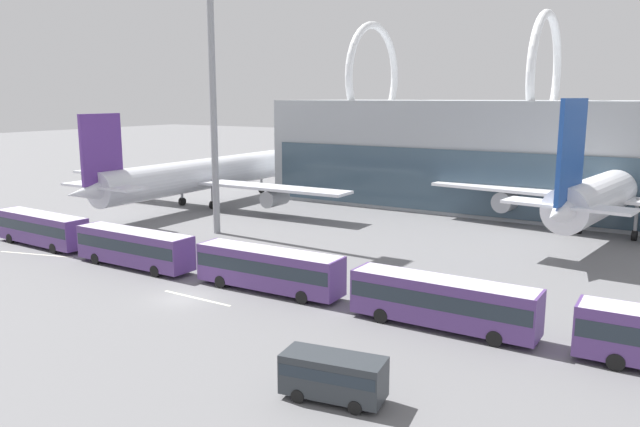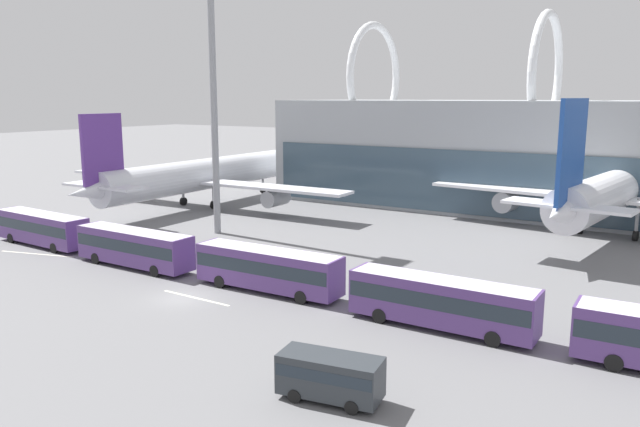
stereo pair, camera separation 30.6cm
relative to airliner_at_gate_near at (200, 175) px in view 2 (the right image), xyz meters
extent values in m
plane|color=slate|center=(26.26, -30.48, -4.35)|extent=(440.00, 440.00, 0.00)
torus|color=white|center=(14.24, 24.02, 13.51)|extent=(1.10, 16.42, 16.42)
torus|color=white|center=(39.55, 24.02, 13.51)|extent=(1.10, 16.42, 16.42)
cylinder|color=silver|center=(-0.03, 1.85, 0.03)|extent=(4.79, 37.60, 4.25)
sphere|color=silver|center=(-0.30, 20.62, 0.03)|extent=(4.17, 4.17, 4.17)
cone|color=silver|center=(0.24, -16.92, 0.03)|extent=(4.16, 8.30, 4.04)
cube|color=silver|center=(0.01, -0.44, -0.71)|extent=(46.46, 4.45, 0.35)
cylinder|color=gray|center=(-12.99, -0.62, -2.01)|extent=(2.15, 3.77, 2.10)
cylinder|color=gray|center=(13.00, -0.25, -2.01)|extent=(2.15, 3.77, 2.10)
cube|color=#5B338C|center=(0.23, -16.00, 4.68)|extent=(0.48, 5.62, 8.02)
cube|color=silver|center=(0.23, -16.00, 0.46)|extent=(11.10, 3.36, 0.28)
cylinder|color=gray|center=(-0.21, 14.44, -2.10)|extent=(0.36, 0.36, 3.41)
cylinder|color=black|center=(-0.21, 14.44, -3.80)|extent=(0.47, 1.11, 1.10)
cylinder|color=gray|center=(-2.76, -0.48, -2.10)|extent=(0.36, 0.36, 3.41)
cylinder|color=black|center=(-2.76, -0.48, -3.80)|extent=(0.47, 1.11, 1.10)
cylinder|color=gray|center=(2.77, -0.40, -2.10)|extent=(0.36, 0.36, 3.41)
cylinder|color=black|center=(2.77, -0.40, -3.80)|extent=(0.47, 1.11, 1.10)
cylinder|color=white|center=(50.58, 10.99, 0.60)|extent=(8.38, 34.66, 4.29)
cone|color=white|center=(48.53, -6.08, 0.60)|extent=(4.95, 7.98, 4.08)
cube|color=white|center=(50.33, 8.91, -0.16)|extent=(40.73, 8.60, 0.35)
cylinder|color=gray|center=(39.06, 10.27, -1.63)|extent=(2.79, 3.28, 2.44)
cube|color=#1E4799|center=(48.63, -5.25, 5.83)|extent=(1.17, 6.43, 9.18)
cube|color=white|center=(48.63, -5.25, 1.02)|extent=(11.47, 4.51, 0.28)
cylinder|color=gray|center=(51.96, 22.44, -1.82)|extent=(0.36, 0.36, 3.97)
cylinder|color=black|center=(51.96, 22.44, -3.80)|extent=(0.58, 1.15, 1.10)
cylinder|color=gray|center=(47.56, 9.24, -1.82)|extent=(0.36, 0.36, 3.97)
cylinder|color=black|center=(47.56, 9.24, -3.80)|extent=(0.58, 1.15, 1.10)
cylinder|color=gray|center=(53.10, 8.58, -1.82)|extent=(0.36, 0.36, 3.97)
cylinder|color=black|center=(53.10, 8.58, -3.80)|extent=(0.58, 1.15, 1.10)
cube|color=#56387A|center=(2.24, -25.64, -2.50)|extent=(12.40, 3.15, 2.94)
cube|color=#232D38|center=(2.24, -25.64, -2.21)|extent=(12.15, 3.17, 1.03)
cube|color=silver|center=(2.24, -25.64, -1.09)|extent=(12.02, 3.06, 0.12)
cylinder|color=black|center=(6.10, -24.61, -3.85)|extent=(1.01, 0.34, 1.00)
cylinder|color=black|center=(5.99, -27.01, -3.85)|extent=(1.01, 0.34, 1.00)
cylinder|color=black|center=(-1.51, -24.27, -3.85)|extent=(1.01, 0.34, 1.00)
cylinder|color=black|center=(-1.62, -26.67, -3.85)|extent=(1.01, 0.34, 1.00)
cube|color=#56387A|center=(16.50, -26.29, -2.50)|extent=(12.32, 2.74, 2.94)
cube|color=#232D38|center=(16.50, -26.29, -2.21)|extent=(12.07, 2.77, 1.03)
cube|color=silver|center=(16.50, -26.29, -1.09)|extent=(11.95, 2.66, 0.12)
cylinder|color=black|center=(20.33, -25.13, -3.85)|extent=(1.00, 0.31, 1.00)
cylinder|color=black|center=(20.30, -27.54, -3.85)|extent=(1.00, 0.31, 1.00)
cylinder|color=black|center=(12.71, -25.05, -3.85)|extent=(1.00, 0.31, 1.00)
cylinder|color=black|center=(12.68, -27.45, -3.85)|extent=(1.00, 0.31, 1.00)
cube|color=#56387A|center=(30.76, -25.70, -2.50)|extent=(12.34, 2.83, 2.94)
cube|color=#232D38|center=(30.76, -25.70, -2.21)|extent=(12.09, 2.86, 1.03)
cube|color=silver|center=(30.76, -25.70, -1.09)|extent=(11.97, 2.75, 0.12)
cylinder|color=black|center=(34.55, -24.43, -3.85)|extent=(1.01, 0.32, 1.00)
cylinder|color=black|center=(34.60, -26.83, -3.85)|extent=(1.01, 0.32, 1.00)
cylinder|color=black|center=(26.93, -24.57, -3.85)|extent=(1.01, 0.32, 1.00)
cylinder|color=black|center=(26.98, -26.98, -3.85)|extent=(1.01, 0.32, 1.00)
cube|color=#56387A|center=(45.03, -26.09, -2.50)|extent=(12.29, 2.61, 2.94)
cube|color=#232D38|center=(45.03, -26.09, -2.21)|extent=(12.05, 2.64, 1.03)
cube|color=silver|center=(45.03, -26.09, -1.09)|extent=(11.92, 2.53, 0.12)
cylinder|color=black|center=(48.84, -24.89, -3.85)|extent=(1.00, 0.30, 1.00)
cylinder|color=black|center=(48.84, -27.30, -3.85)|extent=(1.00, 0.30, 1.00)
cylinder|color=black|center=(41.22, -24.89, -3.85)|extent=(1.00, 0.30, 1.00)
cylinder|color=black|center=(41.22, -27.29, -3.85)|extent=(1.00, 0.30, 1.00)
cylinder|color=black|center=(55.45, -24.75, -3.85)|extent=(1.01, 0.33, 1.00)
cylinder|color=black|center=(55.51, -27.15, -3.85)|extent=(1.01, 0.33, 1.00)
cube|color=#2D3338|center=(43.98, -38.26, -3.04)|extent=(5.42, 2.83, 2.02)
cube|color=#232D38|center=(43.98, -38.26, -2.72)|extent=(5.27, 2.83, 0.61)
cylinder|color=black|center=(45.30, -37.07, -4.00)|extent=(0.73, 0.33, 0.70)
cylinder|color=black|center=(45.61, -38.98, -4.00)|extent=(0.73, 0.33, 0.70)
cylinder|color=black|center=(42.35, -37.54, -4.00)|extent=(0.73, 0.33, 0.70)
cylinder|color=black|center=(42.65, -39.45, -4.00)|extent=(0.73, 0.33, 0.70)
cylinder|color=gray|center=(13.27, -11.63, 11.15)|extent=(0.74, 0.74, 30.99)
cube|color=silver|center=(27.13, -29.91, -4.35)|extent=(6.63, 0.38, 0.01)
cube|color=silver|center=(10.85, -22.25, -4.35)|extent=(9.18, 3.05, 0.01)
cube|color=silver|center=(4.86, -28.10, -4.35)|extent=(8.13, 2.45, 0.01)
camera|label=1|loc=(58.60, -63.16, 10.52)|focal=35.00mm
camera|label=2|loc=(58.86, -62.99, 10.52)|focal=35.00mm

